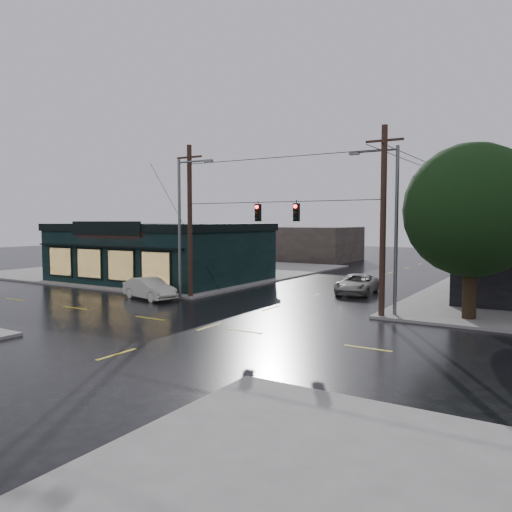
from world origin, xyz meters
The scene contains 15 objects.
ground_plane centered at (0.00, 0.00, 0.00)m, with size 160.00×160.00×0.00m, color black.
sidewalk_nw centered at (-20.00, 20.00, 0.07)m, with size 28.00×28.00×0.15m, color gray.
pizza_shop centered at (-15.00, 12.94, 2.56)m, with size 16.30×12.34×4.90m.
corner_tree centered at (10.59, 8.09, 5.70)m, with size 6.85×6.85×8.99m.
utility_pole_nw centered at (-6.50, 6.50, 0.00)m, with size 2.00×0.32×10.15m, color black, non-canonical shape.
utility_pole_ne centered at (6.50, 6.50, 0.00)m, with size 2.00×0.32×10.15m, color black, non-canonical shape.
utility_pole_far_a centered at (6.50, 28.00, 0.00)m, with size 2.00×0.32×9.65m, color black, non-canonical shape.
utility_pole_far_b centered at (6.50, 48.00, 0.00)m, with size 2.00×0.32×9.15m, color black, non-canonical shape.
utility_pole_far_c centered at (6.50, 68.00, 0.00)m, with size 2.00×0.32×9.15m, color black, non-canonical shape.
span_signal_assembly centered at (0.10, 6.50, 5.70)m, with size 13.00×0.48×1.23m.
streetlight_nw centered at (-6.80, 5.80, 0.00)m, with size 5.40×0.30×9.15m, color slate, non-canonical shape.
streetlight_ne centered at (7.00, 7.20, 0.00)m, with size 5.40×0.30×9.15m, color slate, non-canonical shape.
bg_building_west centered at (-14.00, 40.00, 2.20)m, with size 12.00×10.00×4.40m, color #362D27.
sedan_cream centered at (-8.55, 4.76, 0.71)m, with size 1.51×4.34×1.43m, color beige.
suv_silver centered at (2.22, 14.41, 0.69)m, with size 2.30×4.99×1.39m, color gray.
Camera 1 is at (14.58, -19.35, 5.16)m, focal length 35.00 mm.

